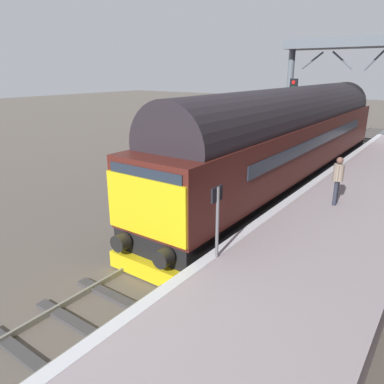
# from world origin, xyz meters

# --- Properties ---
(ground_plane) EXTENTS (140.00, 140.00, 0.00)m
(ground_plane) POSITION_xyz_m (0.00, 0.00, 0.00)
(ground_plane) COLOR #60574E
(ground_plane) RESTS_ON ground
(track_main) EXTENTS (2.50, 60.00, 0.15)m
(track_main) POSITION_xyz_m (0.00, -0.00, 0.05)
(track_main) COLOR gray
(track_main) RESTS_ON ground
(station_platform) EXTENTS (4.00, 44.00, 1.01)m
(station_platform) POSITION_xyz_m (3.60, 0.00, 0.50)
(station_platform) COLOR #A5989D
(station_platform) RESTS_ON ground
(diesel_locomotive) EXTENTS (2.74, 19.91, 4.68)m
(diesel_locomotive) POSITION_xyz_m (0.00, 6.77, 2.49)
(diesel_locomotive) COLOR black
(diesel_locomotive) RESTS_ON ground
(signal_post_near) EXTENTS (0.44, 0.22, 4.93)m
(signal_post_near) POSITION_xyz_m (-1.81, 11.49, 3.14)
(signal_post_near) COLOR gray
(signal_post_near) RESTS_ON ground
(platform_number_sign) EXTENTS (0.10, 0.44, 1.79)m
(platform_number_sign) POSITION_xyz_m (1.87, -2.50, 2.21)
(platform_number_sign) COLOR slate
(platform_number_sign) RESTS_ON station_platform
(waiting_passenger) EXTENTS (0.36, 0.51, 1.64)m
(waiting_passenger) POSITION_xyz_m (3.18, 3.03, 1.99)
(waiting_passenger) COLOR #2E3241
(waiting_passenger) RESTS_ON station_platform
(overhead_footbridge) EXTENTS (9.30, 2.00, 6.99)m
(overhead_footbridge) POSITION_xyz_m (2.05, 12.38, 6.20)
(overhead_footbridge) COLOR slate
(overhead_footbridge) RESTS_ON ground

